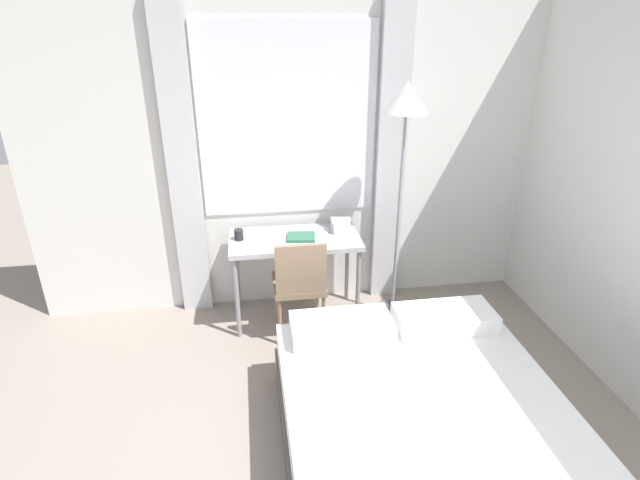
% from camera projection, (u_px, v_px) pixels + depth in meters
% --- Properties ---
extents(wall_back_with_window, '(4.67, 0.13, 2.70)m').
position_uv_depth(wall_back_with_window, '(313.00, 151.00, 4.06)').
color(wall_back_with_window, silver).
rests_on(wall_back_with_window, ground_plane).
extents(desk, '(1.04, 0.53, 0.74)m').
position_uv_depth(desk, '(295.00, 246.00, 4.02)').
color(desk, '#B2B2B7').
rests_on(desk, ground_plane).
extents(desk_chair, '(0.40, 0.40, 0.86)m').
position_uv_depth(desk_chair, '(300.00, 281.00, 3.84)').
color(desk_chair, '#8C7259').
rests_on(desk_chair, ground_plane).
extents(bed, '(1.56, 2.02, 0.59)m').
position_uv_depth(bed, '(431.00, 448.00, 2.69)').
color(bed, '#4C4742').
rests_on(bed, ground_plane).
extents(standing_lamp, '(0.32, 0.32, 1.94)m').
position_uv_depth(standing_lamp, '(405.00, 130.00, 3.69)').
color(standing_lamp, '#4C4C51').
rests_on(standing_lamp, ground_plane).
extents(telephone, '(0.16, 0.17, 0.11)m').
position_uv_depth(telephone, '(341.00, 225.00, 4.09)').
color(telephone, white).
rests_on(telephone, desk).
extents(book, '(0.24, 0.20, 0.02)m').
position_uv_depth(book, '(301.00, 237.00, 3.96)').
color(book, '#33664C').
rests_on(book, desk).
extents(mug, '(0.07, 0.07, 0.09)m').
position_uv_depth(mug, '(239.00, 235.00, 3.93)').
color(mug, '#262628').
rests_on(mug, desk).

